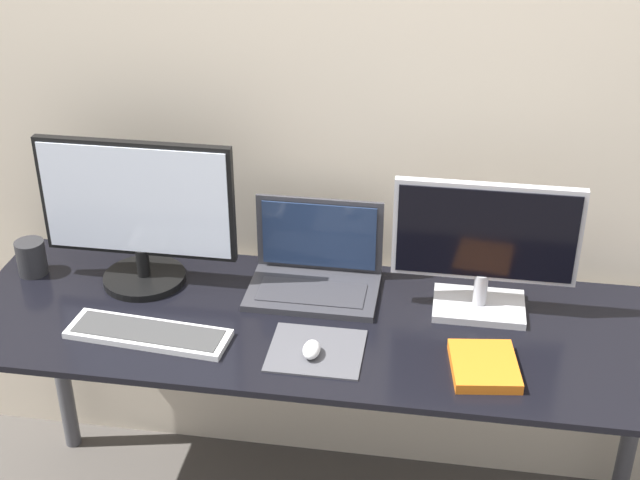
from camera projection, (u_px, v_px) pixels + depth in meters
wall_back at (343, 89)px, 2.38m from camera, size 7.00×0.05×2.50m
desk at (321, 356)px, 2.35m from camera, size 1.88×0.62×0.75m
monitor_left at (138, 213)px, 2.37m from camera, size 0.53×0.23×0.41m
monitor_right at (485, 247)px, 2.26m from camera, size 0.47×0.17×0.36m
laptop at (315, 268)px, 2.42m from camera, size 0.35×0.23×0.23m
keyboard at (148, 334)px, 2.23m from camera, size 0.42×0.15×0.02m
mousepad at (316, 351)px, 2.18m from camera, size 0.23×0.20×0.00m
mouse at (313, 350)px, 2.15m from camera, size 0.04×0.07×0.03m
book at (484, 366)px, 2.11m from camera, size 0.18×0.20×0.03m
mug at (31, 258)px, 2.48m from camera, size 0.08×0.08×0.10m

